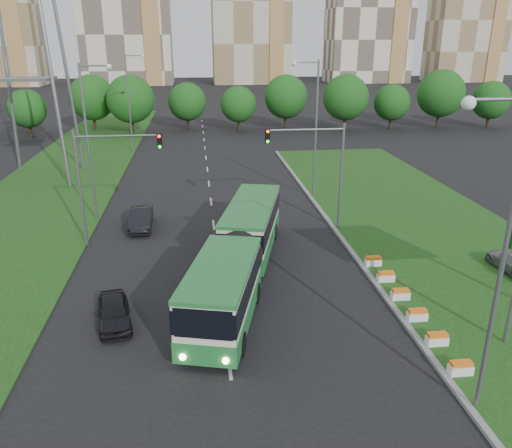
{
  "coord_description": "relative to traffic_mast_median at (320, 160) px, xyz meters",
  "views": [
    {
      "loc": [
        -4.03,
        -24.57,
        13.47
      ],
      "look_at": [
        -0.53,
        4.77,
        2.6
      ],
      "focal_mm": 35.0,
      "sensor_mm": 36.0,
      "label": 1
    }
  ],
  "objects": [
    {
      "name": "left_verge",
      "position": [
        -22.78,
        15.0,
        -5.3
      ],
      "size": [
        12.0,
        110.0,
        0.1
      ],
      "primitive_type": "cube",
      "color": "#173F12",
      "rests_on": "ground"
    },
    {
      "name": "grass_median",
      "position": [
        8.22,
        -2.0,
        -5.27
      ],
      "size": [
        14.0,
        60.0,
        0.15
      ],
      "primitive_type": "cube",
      "color": "#173F12",
      "rests_on": "ground"
    },
    {
      "name": "apartment_tower_east",
      "position": [
        50.22,
        140.0,
        18.15
      ],
      "size": [
        27.0,
        15.0,
        47.0
      ],
      "primitive_type": "cube",
      "color": "silver",
      "rests_on": "ground"
    },
    {
      "name": "street_lamps",
      "position": [
        -7.78,
        0.0,
        0.65
      ],
      "size": [
        36.0,
        60.0,
        12.0
      ],
      "primitive_type": null,
      "color": "slate",
      "rests_on": "ground"
    },
    {
      "name": "lane_markings",
      "position": [
        -7.78,
        10.0,
        -5.35
      ],
      "size": [
        0.2,
        100.0,
        0.01
      ],
      "primitive_type": null,
      "color": "#B8B8B1",
      "rests_on": "ground"
    },
    {
      "name": "car_left_near",
      "position": [
        -13.31,
        -11.9,
        -4.68
      ],
      "size": [
        2.32,
        4.18,
        1.34
      ],
      "primitive_type": "imported",
      "rotation": [
        0.0,
        0.0,
        0.19
      ],
      "color": "black",
      "rests_on": "ground"
    },
    {
      "name": "articulated_bus",
      "position": [
        -6.76,
        -7.78,
        -3.52
      ],
      "size": [
        2.83,
        18.17,
        2.99
      ],
      "rotation": [
        0.0,
        0.0,
        -0.26
      ],
      "color": "silver",
      "rests_on": "ground"
    },
    {
      "name": "pedestrian",
      "position": [
        -8.18,
        -14.18,
        -4.43
      ],
      "size": [
        0.63,
        0.78,
        1.85
      ],
      "primitive_type": "imported",
      "rotation": [
        0.0,
        0.0,
        1.25
      ],
      "color": "gray",
      "rests_on": "ground"
    },
    {
      "name": "apartment_tower_ceast",
      "position": [
        10.22,
        140.0,
        19.65
      ],
      "size": [
        25.0,
        15.0,
        50.0
      ],
      "primitive_type": "cube",
      "color": "beige",
      "rests_on": "ground"
    },
    {
      "name": "midrise_east",
      "position": [
        85.22,
        140.0,
        14.65
      ],
      "size": [
        24.0,
        14.0,
        40.0
      ],
      "primitive_type": "cube",
      "color": "beige",
      "rests_on": "ground"
    },
    {
      "name": "traffic_mast_median",
      "position": [
        0.0,
        0.0,
        0.0
      ],
      "size": [
        5.76,
        0.32,
        8.0
      ],
      "color": "slate",
      "rests_on": "ground"
    },
    {
      "name": "car_left_far",
      "position": [
        -13.28,
        1.98,
        -4.59
      ],
      "size": [
        1.73,
        4.66,
        1.52
      ],
      "primitive_type": "imported",
      "rotation": [
        0.0,
        0.0,
        0.03
      ],
      "color": "black",
      "rests_on": "ground"
    },
    {
      "name": "flower_planters",
      "position": [
        1.92,
        -12.5,
        -4.9
      ],
      "size": [
        1.1,
        11.5,
        0.6
      ],
      "primitive_type": null,
      "color": "white",
      "rests_on": "grass_median"
    },
    {
      "name": "traffic_mast_left",
      "position": [
        -15.16,
        -1.0,
        0.0
      ],
      "size": [
        5.76,
        0.32,
        8.0
      ],
      "color": "slate",
      "rests_on": "ground"
    },
    {
      "name": "ground",
      "position": [
        -4.78,
        -10.0,
        -5.35
      ],
      "size": [
        360.0,
        360.0,
        0.0
      ],
      "primitive_type": "plane",
      "color": "black",
      "rests_on": "ground"
    },
    {
      "name": "tree_line",
      "position": [
        5.22,
        45.0,
        -0.85
      ],
      "size": [
        120.0,
        8.0,
        9.0
      ],
      "primitive_type": null,
      "color": "#185015",
      "rests_on": "ground"
    },
    {
      "name": "median_kerb",
      "position": [
        1.27,
        -2.0,
        -5.26
      ],
      "size": [
        0.3,
        60.0,
        0.18
      ],
      "primitive_type": "cube",
      "color": "gray",
      "rests_on": "ground"
    },
    {
      "name": "shopping_trolley",
      "position": [
        -7.51,
        -14.42,
        -5.02
      ],
      "size": [
        0.39,
        0.42,
        0.68
      ],
      "rotation": [
        0.0,
        0.0,
        0.39
      ],
      "color": "orange",
      "rests_on": "ground"
    }
  ]
}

